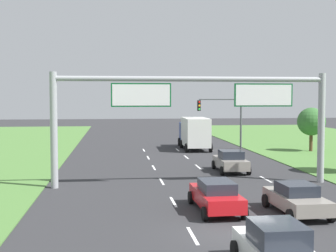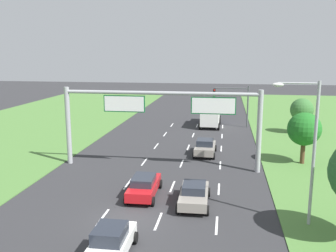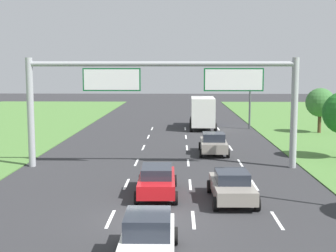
{
  "view_description": "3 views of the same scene",
  "coord_description": "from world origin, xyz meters",
  "px_view_note": "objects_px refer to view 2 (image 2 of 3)",
  "views": [
    {
      "loc": [
        -4.82,
        -17.97,
        5.49
      ],
      "look_at": [
        -1.3,
        12.29,
        3.6
      ],
      "focal_mm": 50.0,
      "sensor_mm": 36.0,
      "label": 1
    },
    {
      "loc": [
        5.55,
        -20.69,
        10.06
      ],
      "look_at": [
        0.58,
        11.36,
        3.6
      ],
      "focal_mm": 40.0,
      "sensor_mm": 36.0,
      "label": 2
    },
    {
      "loc": [
        1.16,
        -19.01,
        6.29
      ],
      "look_at": [
        0.41,
        10.9,
        2.63
      ],
      "focal_mm": 50.0,
      "sensor_mm": 36.0,
      "label": 3
    }
  ],
  "objects_px": {
    "box_truck": "(211,113)",
    "sign_gantry": "(162,113)",
    "car_near_red": "(144,186)",
    "roadside_tree_mid": "(304,129)",
    "car_mid_lane": "(205,147)",
    "roadside_tree_far": "(302,110)",
    "traffic_light_mast": "(233,99)",
    "car_far_ahead": "(110,243)",
    "car_lead_silver": "(194,194)",
    "street_lamp": "(308,141)"
  },
  "relations": [
    {
      "from": "car_near_red",
      "to": "sign_gantry",
      "type": "height_order",
      "value": "sign_gantry"
    },
    {
      "from": "roadside_tree_mid",
      "to": "roadside_tree_far",
      "type": "height_order",
      "value": "roadside_tree_mid"
    },
    {
      "from": "traffic_light_mast",
      "to": "car_lead_silver",
      "type": "bearing_deg",
      "value": -96.11
    },
    {
      "from": "car_mid_lane",
      "to": "roadside_tree_mid",
      "type": "relative_size",
      "value": 0.88
    },
    {
      "from": "car_mid_lane",
      "to": "traffic_light_mast",
      "type": "xyz_separation_m",
      "value": [
        2.89,
        14.66,
        3.08
      ]
    },
    {
      "from": "traffic_light_mast",
      "to": "street_lamp",
      "type": "xyz_separation_m",
      "value": [
        3.65,
        -29.14,
        1.21
      ]
    },
    {
      "from": "car_near_red",
      "to": "car_mid_lane",
      "type": "distance_m",
      "value": 12.08
    },
    {
      "from": "car_mid_lane",
      "to": "roadside_tree_mid",
      "type": "xyz_separation_m",
      "value": [
        8.92,
        -1.74,
        2.44
      ]
    },
    {
      "from": "roadside_tree_mid",
      "to": "car_lead_silver",
      "type": "bearing_deg",
      "value": -129.75
    },
    {
      "from": "box_truck",
      "to": "sign_gantry",
      "type": "height_order",
      "value": "sign_gantry"
    },
    {
      "from": "box_truck",
      "to": "roadside_tree_mid",
      "type": "xyz_separation_m",
      "value": [
        9.03,
        -16.78,
        1.45
      ]
    },
    {
      "from": "car_lead_silver",
      "to": "sign_gantry",
      "type": "height_order",
      "value": "sign_gantry"
    },
    {
      "from": "roadside_tree_mid",
      "to": "roadside_tree_far",
      "type": "distance_m",
      "value": 13.43
    },
    {
      "from": "car_lead_silver",
      "to": "traffic_light_mast",
      "type": "height_order",
      "value": "traffic_light_mast"
    },
    {
      "from": "car_near_red",
      "to": "roadside_tree_mid",
      "type": "height_order",
      "value": "roadside_tree_mid"
    },
    {
      "from": "car_near_red",
      "to": "traffic_light_mast",
      "type": "distance_m",
      "value": 27.16
    },
    {
      "from": "car_lead_silver",
      "to": "roadside_tree_far",
      "type": "height_order",
      "value": "roadside_tree_far"
    },
    {
      "from": "box_truck",
      "to": "traffic_light_mast",
      "type": "bearing_deg",
      "value": -6.23
    },
    {
      "from": "box_truck",
      "to": "traffic_light_mast",
      "type": "height_order",
      "value": "traffic_light_mast"
    },
    {
      "from": "car_near_red",
      "to": "car_lead_silver",
      "type": "relative_size",
      "value": 1.06
    },
    {
      "from": "roadside_tree_mid",
      "to": "car_far_ahead",
      "type": "bearing_deg",
      "value": -124.72
    },
    {
      "from": "traffic_light_mast",
      "to": "roadside_tree_mid",
      "type": "height_order",
      "value": "traffic_light_mast"
    },
    {
      "from": "car_lead_silver",
      "to": "car_near_red",
      "type": "bearing_deg",
      "value": 163.72
    },
    {
      "from": "car_lead_silver",
      "to": "car_mid_lane",
      "type": "relative_size",
      "value": 1.02
    },
    {
      "from": "car_far_ahead",
      "to": "box_truck",
      "type": "distance_m",
      "value": 34.95
    },
    {
      "from": "car_near_red",
      "to": "roadside_tree_far",
      "type": "bearing_deg",
      "value": 55.86
    },
    {
      "from": "box_truck",
      "to": "roadside_tree_mid",
      "type": "height_order",
      "value": "roadside_tree_mid"
    },
    {
      "from": "car_lead_silver",
      "to": "box_truck",
      "type": "bearing_deg",
      "value": 88.85
    },
    {
      "from": "box_truck",
      "to": "sign_gantry",
      "type": "relative_size",
      "value": 0.44
    },
    {
      "from": "sign_gantry",
      "to": "traffic_light_mast",
      "type": "relative_size",
      "value": 3.08
    },
    {
      "from": "car_lead_silver",
      "to": "sign_gantry",
      "type": "distance_m",
      "value": 9.46
    },
    {
      "from": "box_truck",
      "to": "street_lamp",
      "type": "relative_size",
      "value": 0.89
    },
    {
      "from": "car_mid_lane",
      "to": "roadside_tree_far",
      "type": "xyz_separation_m",
      "value": [
        11.19,
        11.49,
        2.23
      ]
    },
    {
      "from": "sign_gantry",
      "to": "street_lamp",
      "type": "height_order",
      "value": "street_lamp"
    },
    {
      "from": "roadside_tree_mid",
      "to": "box_truck",
      "type": "bearing_deg",
      "value": 118.28
    },
    {
      "from": "sign_gantry",
      "to": "roadside_tree_mid",
      "type": "bearing_deg",
      "value": 13.61
    },
    {
      "from": "traffic_light_mast",
      "to": "car_mid_lane",
      "type": "bearing_deg",
      "value": -101.14
    },
    {
      "from": "car_far_ahead",
      "to": "sign_gantry",
      "type": "height_order",
      "value": "sign_gantry"
    },
    {
      "from": "car_lead_silver",
      "to": "box_truck",
      "type": "relative_size",
      "value": 0.57
    },
    {
      "from": "car_near_red",
      "to": "roadside_tree_far",
      "type": "distance_m",
      "value": 27.47
    },
    {
      "from": "car_mid_lane",
      "to": "traffic_light_mast",
      "type": "bearing_deg",
      "value": 79.98
    },
    {
      "from": "sign_gantry",
      "to": "roadside_tree_far",
      "type": "bearing_deg",
      "value": 47.87
    },
    {
      "from": "car_far_ahead",
      "to": "roadside_tree_mid",
      "type": "relative_size",
      "value": 0.91
    },
    {
      "from": "car_far_ahead",
      "to": "street_lamp",
      "type": "bearing_deg",
      "value": 26.82
    },
    {
      "from": "car_near_red",
      "to": "sign_gantry",
      "type": "bearing_deg",
      "value": 87.45
    },
    {
      "from": "car_near_red",
      "to": "traffic_light_mast",
      "type": "relative_size",
      "value": 0.81
    },
    {
      "from": "car_lead_silver",
      "to": "car_mid_lane",
      "type": "xyz_separation_m",
      "value": [
        0.02,
        12.49,
        0.05
      ]
    },
    {
      "from": "car_far_ahead",
      "to": "roadside_tree_mid",
      "type": "distance_m",
      "value": 22.02
    },
    {
      "from": "car_far_ahead",
      "to": "street_lamp",
      "type": "distance_m",
      "value": 12.15
    },
    {
      "from": "sign_gantry",
      "to": "box_truck",
      "type": "bearing_deg",
      "value": 80.24
    }
  ]
}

